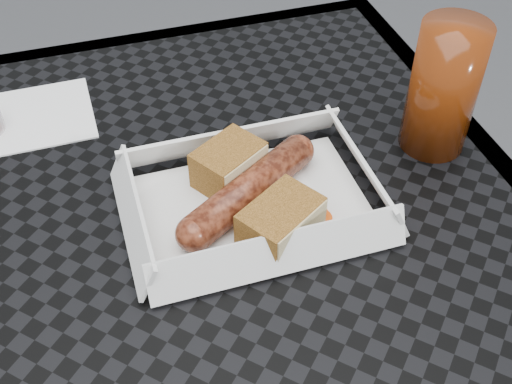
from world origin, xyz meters
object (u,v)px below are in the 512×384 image
at_px(drink_glass, 443,89).
at_px(patio_table, 156,308).
at_px(bratwurst, 249,190).
at_px(food_tray, 253,205).

bearing_deg(drink_glass, patio_table, -167.80).
bearing_deg(bratwurst, patio_table, -160.80).
height_order(patio_table, drink_glass, drink_glass).
bearing_deg(food_tray, drink_glass, 9.49).
bearing_deg(bratwurst, food_tray, -49.56).
xyz_separation_m(bratwurst, drink_glass, (0.22, 0.03, 0.05)).
distance_m(bratwurst, drink_glass, 0.23).
bearing_deg(food_tray, patio_table, -162.79).
distance_m(patio_table, drink_glass, 0.37).
height_order(food_tray, drink_glass, drink_glass).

